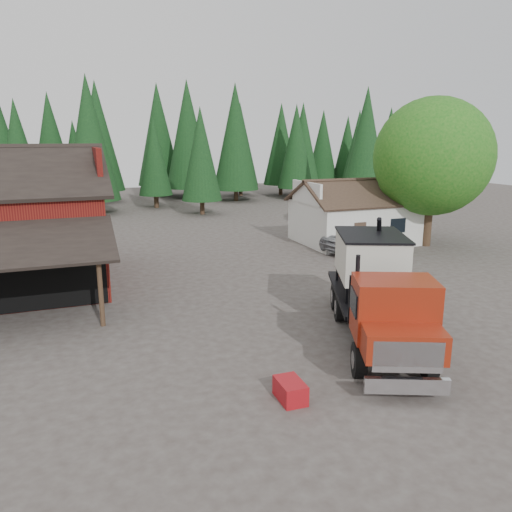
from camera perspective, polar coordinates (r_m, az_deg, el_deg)
name	(u,v)px	position (r m, az deg, el deg)	size (l,w,h in m)	color
ground	(249,325)	(20.59, -0.75, -7.93)	(120.00, 120.00, 0.00)	#403732
farmhouse	(355,219)	(37.13, 11.29, 4.14)	(8.60, 6.42, 4.65)	silver
deciduous_tree	(433,161)	(36.64, 19.57, 10.19)	(8.00, 8.00, 10.20)	#382619
conifer_backdrop	(127,203)	(60.84, -14.58, 5.93)	(76.00, 16.00, 16.00)	black
near_pine_b	(201,154)	(49.66, -6.31, 11.50)	(3.96, 3.96, 10.40)	#382619
near_pine_c	(366,143)	(52.48, 12.43, 12.48)	(4.84, 4.84, 12.40)	#382619
near_pine_d	(89,138)	(52.07, -18.50, 12.66)	(5.28, 5.28, 13.40)	#382619
feed_truck	(377,287)	(19.19, 13.71, -3.52)	(6.18, 9.86, 4.35)	black
silver_car	(362,240)	(34.12, 12.03, 1.84)	(2.71, 5.87, 1.63)	#97989D
equip_box	(290,390)	(15.11, 3.94, -15.09)	(0.70, 1.10, 0.60)	maroon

